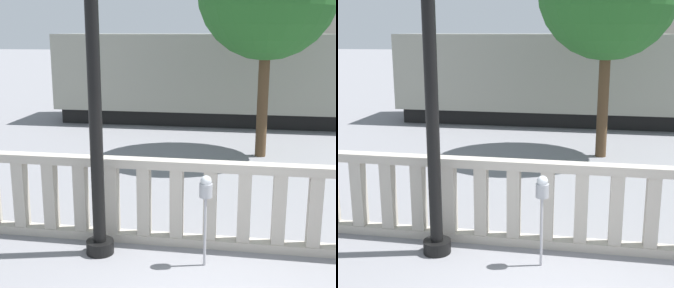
% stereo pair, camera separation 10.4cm
% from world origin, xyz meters
% --- Properties ---
extents(balustrade, '(14.93, 0.24, 1.39)m').
position_xyz_m(balustrade, '(-0.00, 2.46, 0.70)').
color(balustrade, '#ADA599').
rests_on(balustrade, ground).
extents(lamppost, '(0.43, 0.43, 5.28)m').
position_xyz_m(lamppost, '(-1.90, 1.95, 2.79)').
color(lamppost, black).
rests_on(lamppost, ground).
extents(parking_meter, '(0.19, 0.19, 1.37)m').
position_xyz_m(parking_meter, '(-0.28, 1.82, 1.11)').
color(parking_meter, '#99999E').
rests_on(parking_meter, ground).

